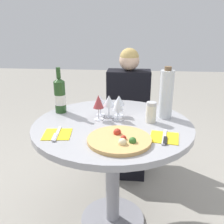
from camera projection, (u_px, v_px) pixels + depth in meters
ground_plane at (113, 220)px, 1.80m from camera, size 12.00×12.00×0.00m
dining_table at (113, 144)px, 1.59m from camera, size 0.99×0.99×0.76m
chair_behind_diner at (128, 122)px, 2.48m from camera, size 0.43×0.43×0.86m
seated_diner at (128, 119)px, 2.32m from camera, size 0.39×0.43×1.14m
pizza_large at (120, 140)px, 1.30m from camera, size 0.34×0.34×0.05m
wine_bottle at (60, 95)px, 1.69m from camera, size 0.08×0.08×0.31m
tall_carafe at (166, 94)px, 1.59m from camera, size 0.09×0.09×0.33m
sugar_shaker at (151, 112)px, 1.54m from camera, size 0.06×0.06×0.13m
wine_glass_front_right at (118, 105)px, 1.56m from camera, size 0.07×0.07×0.14m
wine_glass_back_left at (100, 101)px, 1.65m from camera, size 0.07×0.07×0.14m
wine_glass_center at (109, 101)px, 1.60m from camera, size 0.08×0.08×0.15m
wine_glass_front_left at (98, 102)px, 1.56m from camera, size 0.07×0.07×0.16m
wine_glass_back_right at (119, 101)px, 1.64m from camera, size 0.08×0.08×0.14m
place_setting_left at (57, 134)px, 1.38m from camera, size 0.17×0.19×0.01m
place_setting_right at (164, 137)px, 1.34m from camera, size 0.17×0.19×0.01m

